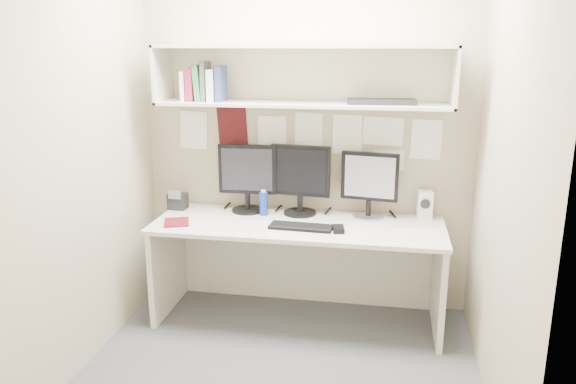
% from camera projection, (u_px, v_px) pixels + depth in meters
% --- Properties ---
extents(floor, '(2.40, 2.00, 0.01)m').
position_uv_depth(floor, '(281.00, 368.00, 3.45)').
color(floor, '#444449').
rests_on(floor, ground).
extents(wall_back, '(2.40, 0.02, 2.60)m').
position_uv_depth(wall_back, '(306.00, 133.00, 4.06)').
color(wall_back, tan).
rests_on(wall_back, ground).
extents(wall_front, '(2.40, 0.02, 2.60)m').
position_uv_depth(wall_front, '(231.00, 213.00, 2.16)').
color(wall_front, tan).
rests_on(wall_front, ground).
extents(wall_left, '(0.02, 2.00, 2.60)m').
position_uv_depth(wall_left, '(81.00, 154.00, 3.31)').
color(wall_left, tan).
rests_on(wall_left, ground).
extents(wall_right, '(0.02, 2.00, 2.60)m').
position_uv_depth(wall_right, '(507.00, 169.00, 2.91)').
color(wall_right, tan).
rests_on(wall_right, ground).
extents(desk, '(2.00, 0.70, 0.73)m').
position_uv_depth(desk, '(298.00, 272.00, 3.97)').
color(desk, beige).
rests_on(desk, floor).
extents(overhead_hutch, '(2.00, 0.38, 0.40)m').
position_uv_depth(overhead_hutch, '(304.00, 75.00, 3.82)').
color(overhead_hutch, beige).
rests_on(overhead_hutch, wall_back).
extents(pinned_papers, '(1.92, 0.01, 0.48)m').
position_uv_depth(pinned_papers, '(306.00, 140.00, 4.07)').
color(pinned_papers, white).
rests_on(pinned_papers, wall_back).
extents(monitor_left, '(0.43, 0.23, 0.50)m').
position_uv_depth(monitor_left, '(247.00, 176.00, 4.08)').
color(monitor_left, black).
rests_on(monitor_left, desk).
extents(monitor_center, '(0.43, 0.24, 0.50)m').
position_uv_depth(monitor_center, '(300.00, 177.00, 4.02)').
color(monitor_center, black).
rests_on(monitor_center, desk).
extents(monitor_right, '(0.40, 0.22, 0.47)m').
position_uv_depth(monitor_right, '(369.00, 182.00, 3.94)').
color(monitor_right, '#A5A5AA').
rests_on(monitor_right, desk).
extents(keyboard, '(0.43, 0.17, 0.02)m').
position_uv_depth(keyboard, '(301.00, 227.00, 3.76)').
color(keyboard, black).
rests_on(keyboard, desk).
extents(mouse, '(0.09, 0.13, 0.04)m').
position_uv_depth(mouse, '(338.00, 229.00, 3.69)').
color(mouse, black).
rests_on(mouse, desk).
extents(speaker, '(0.11, 0.11, 0.20)m').
position_uv_depth(speaker, '(425.00, 205.00, 3.95)').
color(speaker, silver).
rests_on(speaker, desk).
extents(blue_bottle, '(0.06, 0.06, 0.19)m').
position_uv_depth(blue_bottle, '(264.00, 203.00, 4.03)').
color(blue_bottle, navy).
rests_on(blue_bottle, desk).
extents(maroon_notebook, '(0.23, 0.25, 0.01)m').
position_uv_depth(maroon_notebook, '(177.00, 222.00, 3.87)').
color(maroon_notebook, '#580F15').
rests_on(maroon_notebook, desk).
extents(desk_phone, '(0.14, 0.12, 0.16)m').
position_uv_depth(desk_phone, '(178.00, 201.00, 4.19)').
color(desk_phone, black).
rests_on(desk_phone, desk).
extents(book_stack, '(0.29, 0.17, 0.27)m').
position_uv_depth(book_stack, '(204.00, 84.00, 3.89)').
color(book_stack, white).
rests_on(book_stack, overhead_hutch).
extents(hutch_tray, '(0.46, 0.21, 0.03)m').
position_uv_depth(hutch_tray, '(381.00, 102.00, 3.72)').
color(hutch_tray, black).
rests_on(hutch_tray, overhead_hutch).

